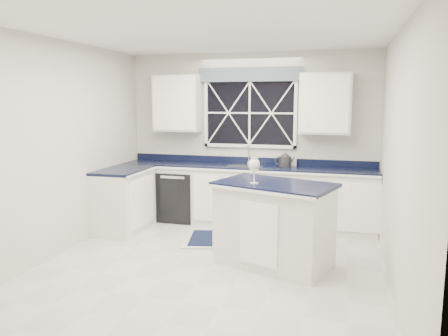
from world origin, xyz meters
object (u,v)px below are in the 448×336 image
(island, at_px, (274,224))
(wine_glass, at_px, (254,166))
(soap_bottle, at_px, (294,160))
(faucet, at_px, (248,154))
(kettle, at_px, (285,160))
(dishwasher, at_px, (180,195))

(island, xyz_separation_m, wine_glass, (-0.23, -0.10, 0.70))
(island, height_order, soap_bottle, soap_bottle)
(faucet, bearing_deg, kettle, -10.28)
(dishwasher, distance_m, soap_bottle, 1.93)
(island, bearing_deg, faucet, 129.64)
(kettle, distance_m, wine_glass, 1.79)
(wine_glass, bearing_deg, dishwasher, 132.92)
(dishwasher, xyz_separation_m, faucet, (1.10, 0.19, 0.69))
(wine_glass, bearing_deg, soap_bottle, 82.71)
(island, xyz_separation_m, kettle, (-0.11, 1.69, 0.54))
(island, bearing_deg, dishwasher, 156.62)
(dishwasher, height_order, wine_glass, wine_glass)
(island, xyz_separation_m, soap_bottle, (0.01, 1.79, 0.53))
(faucet, height_order, island, faucet)
(dishwasher, xyz_separation_m, soap_bottle, (1.82, 0.19, 0.62))
(dishwasher, xyz_separation_m, island, (1.81, -1.60, 0.09))
(kettle, bearing_deg, dishwasher, 170.54)
(kettle, distance_m, soap_bottle, 0.16)
(dishwasher, relative_size, soap_bottle, 4.38)
(faucet, relative_size, island, 0.20)
(dishwasher, bearing_deg, island, -41.53)
(faucet, relative_size, soap_bottle, 1.61)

